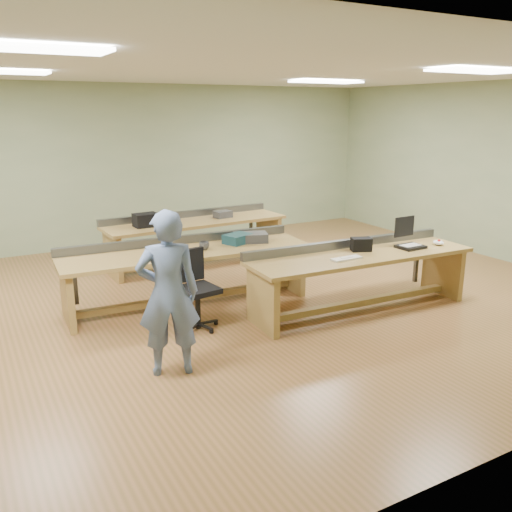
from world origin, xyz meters
name	(u,v)px	position (x,y,z in m)	size (l,w,h in m)	color
floor	(235,301)	(0.00, 0.00, 0.00)	(10.00, 10.00, 0.00)	#936037
ceiling	(233,69)	(0.00, 0.00, 3.00)	(10.00, 10.00, 0.00)	silver
wall_back	(140,165)	(0.00, 4.00, 1.50)	(10.00, 0.04, 3.00)	#99A77F
wall_front	(507,268)	(0.00, -4.00, 1.50)	(10.00, 0.04, 3.00)	#99A77F
wall_right	(493,171)	(5.00, 0.00, 1.50)	(0.04, 8.00, 3.00)	#99A77F
fluor_panels	(233,71)	(0.00, 0.00, 2.97)	(6.20, 3.50, 0.03)	white
workbench_front	(359,268)	(1.27, -1.03, 0.56)	(3.06, 0.95, 0.86)	#A28044
workbench_mid	(187,263)	(-0.59, 0.23, 0.57)	(3.30, 1.06, 0.86)	#A28044
workbench_back	(196,232)	(0.27, 1.98, 0.56)	(3.08, 0.95, 0.86)	#A28044
person	(168,294)	(-1.48, -1.51, 0.82)	(0.60, 0.39, 1.64)	#6578A5
laptop_base	(411,247)	(2.03, -1.13, 0.77)	(0.34, 0.28, 0.04)	black
laptop_screen	(404,226)	(2.02, -1.00, 1.02)	(0.34, 0.02, 0.27)	black
keyboard	(347,259)	(0.94, -1.17, 0.76)	(0.40, 0.13, 0.02)	beige
trackball_mouse	(438,243)	(2.48, -1.19, 0.78)	(0.13, 0.16, 0.07)	white
camera_bag	(361,244)	(1.36, -0.93, 0.84)	(0.25, 0.16, 0.17)	black
task_chair	(196,300)	(-0.81, -0.57, 0.34)	(0.56, 0.56, 0.93)	black
parts_bin_teal	(238,239)	(0.16, 0.22, 0.81)	(0.36, 0.27, 0.13)	#12343D
parts_bin_grey	(250,237)	(0.35, 0.20, 0.81)	(0.46, 0.29, 0.12)	#37373A
mug	(204,246)	(-0.39, 0.12, 0.80)	(0.13, 0.13, 0.11)	#37373A
drinks_can	(164,250)	(-0.92, 0.17, 0.81)	(0.06, 0.06, 0.11)	silver
storage_box_back	(146,220)	(-0.60, 1.89, 0.85)	(0.36, 0.26, 0.21)	black
tray_back	(223,214)	(0.78, 1.97, 0.81)	(0.28, 0.20, 0.11)	#37373A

